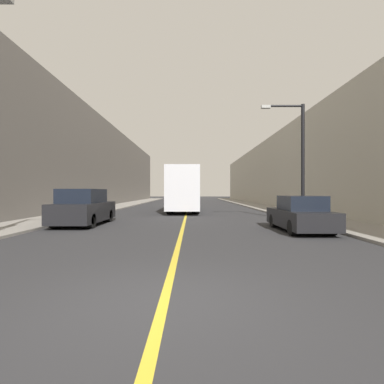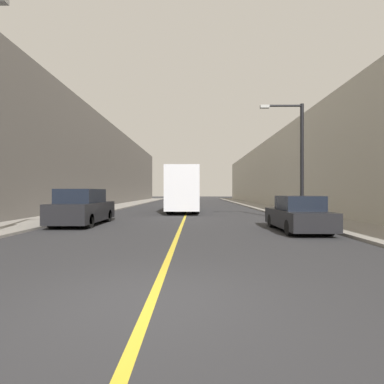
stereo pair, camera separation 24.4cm
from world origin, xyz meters
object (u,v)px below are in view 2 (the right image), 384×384
(car_right_near, at_px, (298,215))
(bus, at_px, (184,189))
(street_lamp_right, at_px, (298,153))
(parked_suv_left, at_px, (82,208))

(car_right_near, bearing_deg, bus, 111.59)
(car_right_near, distance_m, street_lamp_right, 5.24)
(car_right_near, xyz_separation_m, street_lamp_right, (1.35, 3.94, 3.18))
(car_right_near, height_order, street_lamp_right, street_lamp_right)
(car_right_near, relative_size, street_lamp_right, 0.67)
(bus, xyz_separation_m, street_lamp_right, (6.69, -9.57, 1.94))
(car_right_near, bearing_deg, street_lamp_right, 71.15)
(bus, relative_size, parked_suv_left, 2.38)
(bus, distance_m, car_right_near, 14.58)
(bus, bearing_deg, parked_suv_left, -113.44)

